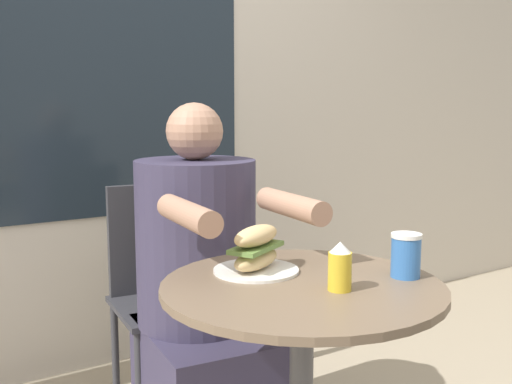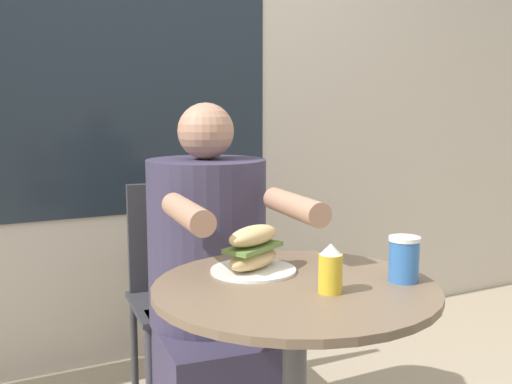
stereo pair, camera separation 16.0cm
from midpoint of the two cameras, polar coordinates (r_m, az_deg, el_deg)
The scene contains 7 objects.
storefront_wall at distance 2.76m, azimuth -10.66°, elevation 12.94°, with size 8.00×0.09×2.80m.
cafe_table at distance 1.54m, azimuth 6.78°, elevation -15.83°, with size 0.70×0.70×0.74m.
diner_chair at distance 2.32m, azimuth -5.41°, elevation -7.95°, with size 0.42×0.42×0.87m.
seated_diner at distance 2.01m, azimuth -1.97°, elevation -11.02°, with size 0.45×0.72×1.18m.
sandwich_on_plate at distance 1.56m, azimuth 2.69°, elevation -5.78°, with size 0.22×0.22×0.12m.
drink_cup at distance 1.54m, azimuth 16.85°, elevation -6.16°, with size 0.08×0.08×0.11m.
condiment_bottle at distance 1.41m, azimuth 10.38°, elevation -7.27°, with size 0.06×0.06×0.12m.
Camera 2 is at (-0.73, -1.20, 1.16)m, focal length 42.00 mm.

